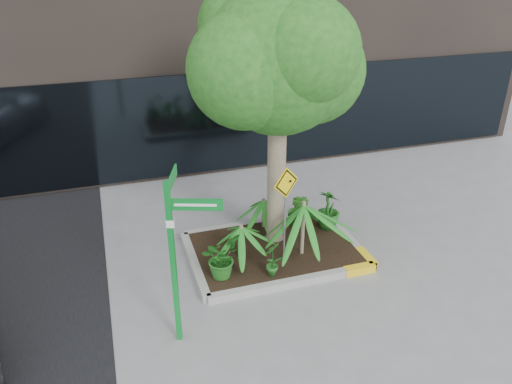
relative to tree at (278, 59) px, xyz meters
name	(u,v)px	position (x,y,z in m)	size (l,w,h in m)	color
ground	(269,264)	(-0.34, -0.65, -3.75)	(80.00, 80.00, 0.00)	gray
planter	(276,250)	(-0.11, -0.38, -3.65)	(3.35, 2.36, 0.15)	#9E9E99
tree	(278,59)	(0.00, 0.00, 0.00)	(3.42, 3.04, 5.13)	tan
palm_front	(304,205)	(0.30, -0.70, -2.55)	(1.26, 1.26, 1.40)	tan
palm_left	(241,227)	(-0.86, -0.51, -2.92)	(0.82, 0.82, 0.91)	tan
palm_back	(264,200)	(-0.08, 0.50, -2.98)	(0.75, 0.75, 0.83)	tan
shrub_a	(221,257)	(-1.36, -0.94, -3.22)	(0.69, 0.69, 0.76)	#20621C
shrub_b	(329,209)	(1.20, 0.04, -3.17)	(0.48, 0.48, 0.86)	#1D5A1B
shrub_c	(272,259)	(-0.48, -1.20, -3.25)	(0.37, 0.37, 0.70)	#22611E
shrub_d	(298,210)	(0.61, 0.27, -3.20)	(0.44, 0.44, 0.79)	#2A681E
street_sign_post	(176,246)	(-2.27, -2.12, -2.08)	(0.76, 0.96, 2.70)	#0C8C2D
cattle_sign	(286,199)	(-0.11, -0.81, -2.31)	(0.55, 0.25, 1.91)	slate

